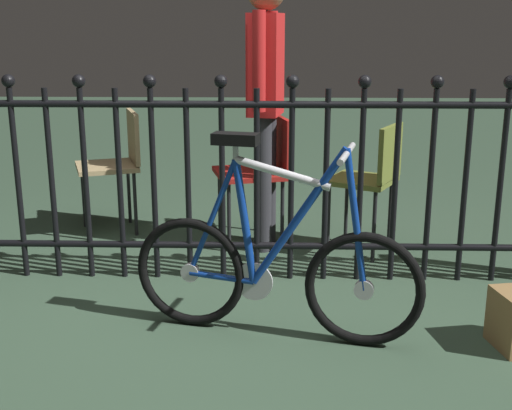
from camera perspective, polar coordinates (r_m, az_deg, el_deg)
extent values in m
plane|color=#354C39|center=(3.19, -1.74, -10.50)|extent=(20.00, 20.00, 0.00)
cylinder|color=black|center=(3.88, -19.68, 1.64)|extent=(0.03, 0.03, 1.06)
sphere|color=black|center=(3.80, -20.45, 9.93)|extent=(0.07, 0.07, 0.07)
cylinder|color=black|center=(3.82, -17.06, 1.64)|extent=(0.03, 0.03, 1.06)
cylinder|color=black|center=(3.76, -14.35, 1.64)|extent=(0.03, 0.03, 1.06)
sphere|color=black|center=(3.68, -14.94, 10.22)|extent=(0.07, 0.07, 0.07)
cylinder|color=black|center=(3.72, -11.57, 1.64)|extent=(0.03, 0.03, 1.06)
cylinder|color=black|center=(3.68, -8.73, 1.64)|extent=(0.03, 0.03, 1.06)
sphere|color=black|center=(3.59, -9.10, 10.43)|extent=(0.07, 0.07, 0.07)
cylinder|color=black|center=(3.65, -5.83, 1.63)|extent=(0.03, 0.03, 1.06)
cylinder|color=black|center=(3.63, -2.90, 1.62)|extent=(0.03, 0.03, 1.06)
sphere|color=black|center=(3.54, -3.02, 10.53)|extent=(0.07, 0.07, 0.07)
cylinder|color=black|center=(3.62, 0.06, 1.60)|extent=(0.03, 0.03, 1.06)
cylinder|color=black|center=(3.62, 3.02, 1.57)|extent=(0.03, 0.03, 1.06)
sphere|color=black|center=(3.53, 3.15, 10.51)|extent=(0.07, 0.07, 0.07)
cylinder|color=black|center=(3.63, 5.98, 1.55)|extent=(0.03, 0.03, 1.06)
cylinder|color=black|center=(3.65, 8.92, 1.52)|extent=(0.03, 0.03, 1.06)
sphere|color=black|center=(3.56, 9.30, 10.38)|extent=(0.07, 0.07, 0.07)
cylinder|color=black|center=(3.68, 11.82, 1.48)|extent=(0.03, 0.03, 1.06)
cylinder|color=black|center=(3.72, 14.66, 1.45)|extent=(0.03, 0.03, 1.06)
sphere|color=black|center=(3.63, 15.27, 10.14)|extent=(0.07, 0.07, 0.07)
cylinder|color=black|center=(3.76, 17.44, 1.41)|extent=(0.03, 0.03, 1.06)
cylinder|color=black|center=(3.82, 20.15, 1.37)|extent=(0.03, 0.03, 1.06)
sphere|color=black|center=(3.73, 20.95, 9.80)|extent=(0.07, 0.07, 0.07)
cylinder|color=black|center=(3.72, -1.18, -3.47)|extent=(3.96, 0.04, 0.04)
cylinder|color=black|center=(3.54, -1.25, 8.61)|extent=(3.96, 0.04, 0.04)
torus|color=black|center=(3.14, -5.64, -5.76)|extent=(0.52, 0.16, 0.53)
cylinder|color=silver|center=(3.14, -5.64, -5.76)|extent=(0.09, 0.05, 0.09)
torus|color=black|center=(2.97, 9.23, -7.16)|extent=(0.52, 0.16, 0.53)
cylinder|color=silver|center=(2.97, 9.23, -7.16)|extent=(0.09, 0.05, 0.09)
cylinder|color=navy|center=(2.91, 3.63, -1.12)|extent=(0.43, 0.13, 0.65)
cylinder|color=silver|center=(2.87, 2.27, 2.74)|extent=(0.42, 0.13, 0.14)
cylinder|color=navy|center=(2.97, -0.96, -1.43)|extent=(0.12, 0.06, 0.57)
cylinder|color=navy|center=(3.09, -2.96, -6.16)|extent=(0.31, 0.10, 0.04)
cylinder|color=navy|center=(3.01, -3.77, -1.09)|extent=(0.25, 0.08, 0.56)
cylinder|color=navy|center=(2.87, 8.53, -1.35)|extent=(0.13, 0.06, 0.62)
cylinder|color=silver|center=(2.81, 7.79, 4.60)|extent=(0.03, 0.03, 0.02)
cylinder|color=silver|center=(2.81, 7.78, 4.40)|extent=(0.12, 0.40, 0.03)
cylinder|color=silver|center=(2.91, -1.76, 4.61)|extent=(0.03, 0.03, 0.07)
cube|color=black|center=(2.90, -1.77, 5.68)|extent=(0.22, 0.13, 0.05)
cylinder|color=silver|center=(3.06, -0.21, -6.55)|extent=(0.18, 0.05, 0.18)
cylinder|color=black|center=(4.50, -14.26, -0.24)|extent=(0.02, 0.02, 0.44)
cylinder|color=black|center=(4.80, -14.55, 0.72)|extent=(0.02, 0.02, 0.44)
cylinder|color=black|center=(4.52, -10.29, 0.09)|extent=(0.02, 0.02, 0.44)
cylinder|color=black|center=(4.83, -10.82, 1.02)|extent=(0.02, 0.02, 0.44)
cube|color=tan|center=(4.61, -12.65, 3.22)|extent=(0.50, 0.50, 0.03)
cube|color=tan|center=(4.59, -10.46, 5.78)|extent=(0.15, 0.36, 0.34)
cylinder|color=black|center=(4.10, 6.20, -1.29)|extent=(0.02, 0.02, 0.44)
cylinder|color=black|center=(4.36, 7.74, -0.32)|extent=(0.02, 0.02, 0.44)
cylinder|color=black|center=(4.00, 10.07, -1.87)|extent=(0.02, 0.02, 0.44)
cylinder|color=black|center=(4.27, 11.39, -0.84)|extent=(0.02, 0.02, 0.44)
cube|color=olive|center=(4.12, 8.99, 2.10)|extent=(0.50, 0.50, 0.03)
cube|color=olive|center=(4.03, 11.42, 4.38)|extent=(0.19, 0.32, 0.33)
cylinder|color=black|center=(4.14, -2.32, -1.08)|extent=(0.02, 0.02, 0.44)
cylinder|color=black|center=(4.46, -3.12, 0.13)|extent=(0.02, 0.02, 0.44)
cylinder|color=black|center=(4.21, 2.27, -0.79)|extent=(0.02, 0.02, 0.44)
cylinder|color=black|center=(4.53, 1.15, 0.38)|extent=(0.02, 0.02, 0.44)
cube|color=#A51E19|center=(4.27, -0.51, 2.74)|extent=(0.52, 0.52, 0.03)
cube|color=#A51E19|center=(4.28, 2.15, 5.34)|extent=(0.13, 0.40, 0.33)
cylinder|color=#2D2D33|center=(4.10, 0.58, 1.72)|extent=(0.11, 0.11, 0.85)
cylinder|color=#2D2D33|center=(4.26, 0.99, 2.21)|extent=(0.11, 0.11, 0.85)
cube|color=red|center=(4.07, 0.83, 11.90)|extent=(0.23, 0.33, 0.60)
cylinder|color=red|center=(3.88, 0.26, 12.17)|extent=(0.08, 0.08, 0.57)
cylinder|color=red|center=(4.27, 1.35, 12.46)|extent=(0.08, 0.08, 0.57)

